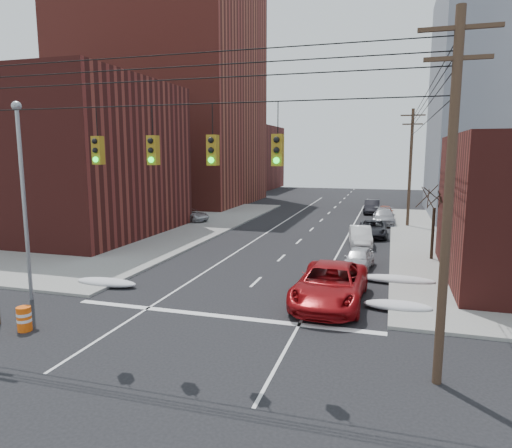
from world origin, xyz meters
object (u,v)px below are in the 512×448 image
Objects in this scene: parked_car_d at (384,217)px; parked_car_c at (373,229)px; red_pickup at (330,285)px; lot_car_d at (154,212)px; lot_car_c at (94,222)px; lot_car_b at (189,215)px; parked_car_b at (360,236)px; lot_car_a at (131,224)px; construction_barrel at (24,319)px; parked_car_f at (372,207)px; parked_car_a at (358,259)px; parked_car_e at (386,212)px.

parked_car_c is at bearing -98.15° from parked_car_d.
lot_car_d is at bearing 135.72° from red_pickup.
lot_car_b is at bearing -54.01° from lot_car_c.
lot_car_b is at bearing 150.52° from parked_car_b.
parked_car_d is 1.27× the size of lot_car_d.
red_pickup reaches higher than lot_car_b.
lot_car_a reaches higher than parked_car_c.
construction_barrel is at bearing -147.71° from red_pickup.
lot_car_b is at bearing -144.56° from parked_car_f.
parked_car_d reaches higher than parked_car_a.
parked_car_e is at bearing -74.44° from lot_car_a.
parked_car_a is 21.61m from lot_car_a.
parked_car_e is at bearing 76.89° from parked_car_b.
parked_car_f is at bearing 98.35° from parked_car_d.
lot_car_a is at bearing 172.19° from parked_car_b.
lot_car_b is at bearing 101.72° from construction_barrel.
lot_car_a is at bearing 165.25° from parked_car_a.
parked_car_c is 18.47m from lot_car_b.
parked_car_f reaches higher than parked_car_e.
parked_car_b is 11.43m from parked_car_d.
lot_car_d reaches higher than construction_barrel.
parked_car_c is 24.28m from lot_car_c.
lot_car_a is (-21.52, -16.00, 0.12)m from parked_car_e.
lot_car_a is 0.87× the size of lot_car_b.
parked_car_c is 1.11× the size of lot_car_b.
parked_car_d is (1.14, 18.65, 0.09)m from parked_car_a.
parked_car_a reaches higher than construction_barrel.
parked_car_b is 0.86× the size of parked_car_d.
lot_car_d is (-21.59, -12.20, 0.06)m from parked_car_f.
parked_car_e is at bearing 70.35° from construction_barrel.
parked_car_c is 7.30m from parked_car_d.
parked_car_d reaches higher than parked_car_e.
parked_car_a is 1.00× the size of parked_car_e.
lot_car_d is (-1.67, 7.08, 0.06)m from lot_car_a.
parked_car_c is at bearing -109.10° from lot_car_d.
red_pickup reaches higher than lot_car_a.
lot_car_d is at bearing 151.91° from parked_car_a.
lot_car_d is (-4.11, 0.13, 0.08)m from lot_car_b.
construction_barrel is at bearing -114.87° from parked_car_e.
parked_car_b is 24.02m from construction_barrel.
parked_car_f is 24.80m from lot_car_d.
lot_car_c is at bearing 158.40° from lot_car_d.
parked_car_c is 27.97m from construction_barrel.
parked_car_f is 42.06m from construction_barrel.
parked_car_e is 0.88× the size of lot_car_b.
parked_car_c is 0.92× the size of lot_car_c.
lot_car_b is (-18.23, 3.01, 0.08)m from parked_car_c.
lot_car_c is at bearing -156.05° from parked_car_d.
red_pickup is 18.31m from parked_car_c.
parked_car_f reaches higher than parked_car_c.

